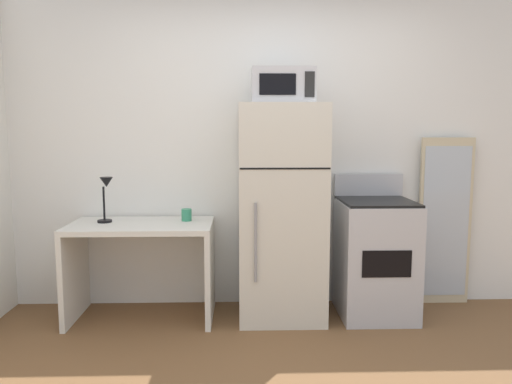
% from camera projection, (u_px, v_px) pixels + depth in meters
% --- Properties ---
extents(wall_back_white, '(5.00, 0.10, 2.60)m').
position_uv_depth(wall_back_white, '(272.00, 149.00, 4.13)').
color(wall_back_white, white).
rests_on(wall_back_white, ground).
extents(desk, '(1.09, 0.62, 0.75)m').
position_uv_depth(desk, '(142.00, 253.00, 3.82)').
color(desk, silver).
rests_on(desk, ground).
extents(desk_lamp, '(0.14, 0.12, 0.35)m').
position_uv_depth(desk_lamp, '(106.00, 192.00, 3.79)').
color(desk_lamp, black).
rests_on(desk_lamp, desk).
extents(coffee_mug, '(0.08, 0.08, 0.09)m').
position_uv_depth(coffee_mug, '(187.00, 215.00, 3.89)').
color(coffee_mug, '#338C66').
rests_on(coffee_mug, desk).
extents(refrigerator, '(0.65, 0.62, 1.65)m').
position_uv_depth(refrigerator, '(281.00, 212.00, 3.83)').
color(refrigerator, beige).
rests_on(refrigerator, ground).
extents(microwave, '(0.46, 0.35, 0.26)m').
position_uv_depth(microwave, '(282.00, 86.00, 3.69)').
color(microwave, '#B7B7BC').
rests_on(microwave, refrigerator).
extents(oven_range, '(0.56, 0.61, 1.10)m').
position_uv_depth(oven_range, '(375.00, 257.00, 3.90)').
color(oven_range, '#B7B7BC').
rests_on(oven_range, ground).
extents(leaning_mirror, '(0.44, 0.03, 1.40)m').
position_uv_depth(leaning_mirror, '(445.00, 222.00, 4.14)').
color(leaning_mirror, '#C6B793').
rests_on(leaning_mirror, ground).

